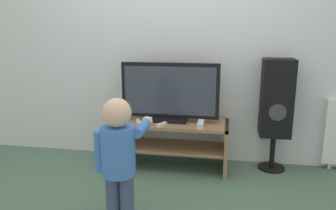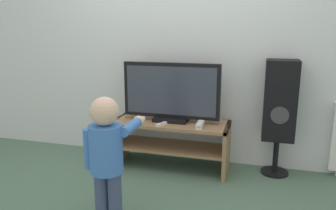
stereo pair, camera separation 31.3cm
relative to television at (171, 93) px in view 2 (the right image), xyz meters
The scene contains 9 objects.
ground_plane 0.81m from the television, 90.00° to the right, with size 16.00×16.00×0.00m, color #4C6B56.
wall_back 0.60m from the television, 90.00° to the left, with size 10.00×0.06×2.60m.
tv_stand 0.45m from the television, 90.00° to the right, with size 1.16×0.45×0.48m.
television is the anchor object (origin of this frame).
game_console 0.43m from the television, 21.61° to the right, with size 0.06×0.16×0.05m.
remote_primary 0.42m from the television, 160.84° to the right, with size 0.09×0.13×0.03m.
remote_secondary 0.32m from the television, 108.32° to the right, with size 0.09×0.13×0.03m.
child 1.10m from the television, 99.64° to the right, with size 0.35×0.52×0.93m.
speaker_tower 1.03m from the television, ahead, with size 0.29×0.27×1.11m.
Camera 2 is at (0.84, -2.80, 1.39)m, focal length 35.00 mm.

